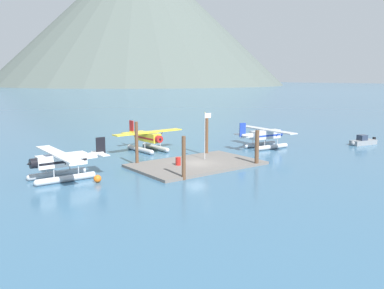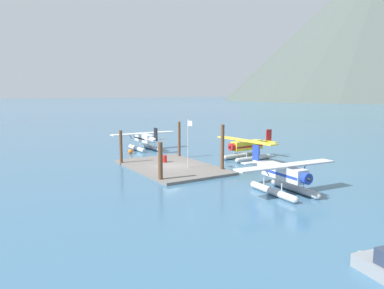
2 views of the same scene
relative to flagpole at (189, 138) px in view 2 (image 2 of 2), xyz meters
name	(u,v)px [view 2 (image 2 of 2)]	position (x,y,z in m)	size (l,w,h in m)	color
ground_plane	(171,168)	(-2.21, -1.07, -3.85)	(1200.00, 1200.00, 0.00)	#38607F
dock_platform	(171,167)	(-2.21, -1.07, -3.70)	(14.42, 8.96, 0.30)	#66605B
piling_near_left	(121,148)	(-7.18, -5.48, -1.67)	(0.38, 0.38, 4.36)	brown
piling_near_right	(160,162)	(3.21, -5.29, -1.81)	(0.47, 0.47, 4.08)	brown
piling_far_left	(179,140)	(-7.59, 3.13, -1.34)	(0.37, 0.37, 5.04)	brown
piling_far_right	(222,148)	(2.55, 2.96, -1.15)	(0.41, 0.41, 5.41)	brown
flagpole	(189,138)	(0.00, 0.00, 0.00)	(0.95, 0.10, 5.67)	silver
fuel_drum	(165,159)	(-4.55, -0.76, -3.11)	(0.62, 0.62, 0.88)	#AD1E19
mooring_buoy	(131,151)	(-14.38, -1.26, -3.48)	(0.74, 0.74, 0.74)	orange
mountain_ridge_west_peak	(383,25)	(-225.08, 413.22, 85.71)	(379.84, 379.84, 179.12)	#424C47
seaplane_yellow_bow_centre	(247,148)	(-1.84, 10.36, -2.28)	(10.45, 7.98, 3.84)	#B7BABF
seaplane_silver_stbd_fwd	(284,176)	(12.74, 2.22, -2.28)	(7.97, 10.48, 3.84)	#B7BABF
seaplane_white_port_fwd	(144,140)	(-16.68, 2.00, -2.28)	(7.98, 10.41, 3.84)	#B7BABF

